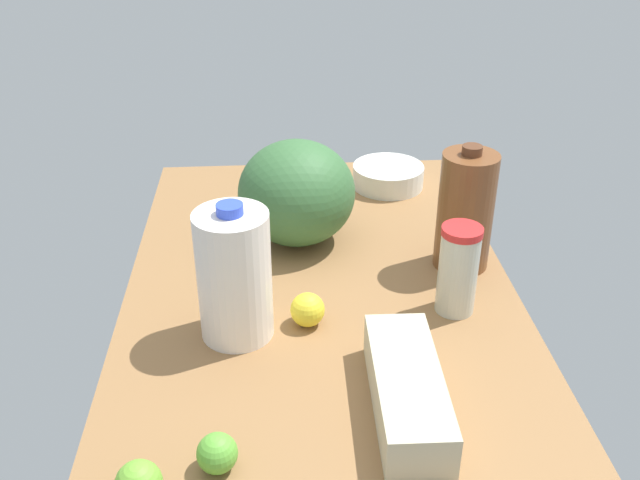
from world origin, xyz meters
The scene contains 10 objects.
countertop centered at (0.00, 0.00, 1.50)cm, with size 120.00×76.00×3.00cm, color olive.
egg_carton centered at (-36.11, -10.81, 6.70)cm, with size 29.35×10.12×7.40cm, color beige.
chocolate_milk_jug centered at (5.71, -29.44, 15.29)cm, with size 11.14×11.14×26.15cm.
milk_jug centered at (-14.71, 15.70, 14.98)cm, with size 12.83×12.83×25.52cm.
mixing_bowl centered at (44.40, -20.28, 5.74)cm, with size 17.80×17.80×5.47cm, color silver.
watermelon centered at (18.53, 3.71, 14.25)cm, with size 24.99×24.99×22.51cm, color #396A39.
tumbler_cup centered at (-10.38, -24.45, 11.73)cm, with size 7.42×7.42×17.37cm.
lime_far_back centered at (-46.30, 17.46, 5.90)cm, with size 5.80×5.80×5.80cm, color #5EAD37.
lime_loose centered at (53.40, 9.55, 6.06)cm, with size 6.13×6.13×6.13cm, color #60AB36.
lemon_near_front centered at (-13.15, 3.16, 6.13)cm, with size 6.26×6.26×6.26cm, color yellow.
Camera 1 is at (-118.25, 8.18, 80.03)cm, focal length 40.00 mm.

